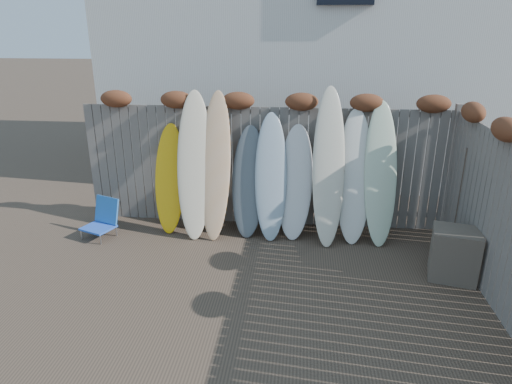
# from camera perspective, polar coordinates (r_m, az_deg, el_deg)

# --- Properties ---
(ground) EXTENTS (80.00, 80.00, 0.00)m
(ground) POSITION_cam_1_polar(r_m,az_deg,el_deg) (5.85, -1.21, -13.36)
(ground) COLOR #493A2D
(back_fence) EXTENTS (6.05, 0.28, 2.24)m
(back_fence) POSITION_cam_1_polar(r_m,az_deg,el_deg) (7.54, 1.37, 4.43)
(back_fence) COLOR slate
(back_fence) RESTS_ON ground
(right_fence) EXTENTS (0.28, 4.40, 2.24)m
(right_fence) POSITION_cam_1_polar(r_m,az_deg,el_deg) (6.00, 28.78, -2.84)
(right_fence) COLOR slate
(right_fence) RESTS_ON ground
(house) EXTENTS (8.50, 5.50, 6.33)m
(house) POSITION_cam_1_polar(r_m,az_deg,el_deg) (11.33, 5.54, 20.00)
(house) COLOR silver
(house) RESTS_ON ground
(beach_chair) EXTENTS (0.61, 0.62, 0.61)m
(beach_chair) POSITION_cam_1_polar(r_m,az_deg,el_deg) (7.78, -18.63, -3.19)
(beach_chair) COLOR blue
(beach_chair) RESTS_ON ground
(wooden_crate) EXTENTS (0.70, 0.63, 0.70)m
(wooden_crate) POSITION_cam_1_polar(r_m,az_deg,el_deg) (6.70, 23.55, -7.13)
(wooden_crate) COLOR brown
(wooden_crate) RESTS_ON ground
(lattice_panel) EXTENTS (0.28, 1.03, 1.58)m
(lattice_panel) POSITION_cam_1_polar(r_m,az_deg,el_deg) (7.05, 26.22, -2.29)
(lattice_panel) COLOR #483A2B
(lattice_panel) RESTS_ON ground
(surfboard_0) EXTENTS (0.50, 0.64, 1.74)m
(surfboard_0) POSITION_cam_1_polar(r_m,az_deg,el_deg) (7.57, -10.71, 1.66)
(surfboard_0) COLOR #F4B30B
(surfboard_0) RESTS_ON ground
(surfboard_1) EXTENTS (0.61, 0.84, 2.28)m
(surfboard_1) POSITION_cam_1_polar(r_m,az_deg,el_deg) (7.29, -7.71, 3.34)
(surfboard_1) COLOR beige
(surfboard_1) RESTS_ON ground
(surfboard_2) EXTENTS (0.49, 0.81, 2.28)m
(surfboard_2) POSITION_cam_1_polar(r_m,az_deg,el_deg) (7.23, -5.07, 3.29)
(surfboard_2) COLOR #FBCB86
(surfboard_2) RESTS_ON ground
(surfboard_3) EXTENTS (0.55, 0.64, 1.74)m
(surfboard_3) POSITION_cam_1_polar(r_m,az_deg,el_deg) (7.29, -0.94, 1.30)
(surfboard_3) COLOR #525A61
(surfboard_3) RESTS_ON ground
(surfboard_4) EXTENTS (0.55, 0.73, 1.96)m
(surfboard_4) POSITION_cam_1_polar(r_m,az_deg,el_deg) (7.18, 1.87, 1.90)
(surfboard_4) COLOR #94A9B9
(surfboard_4) RESTS_ON ground
(surfboard_5) EXTENTS (0.59, 0.68, 1.77)m
(surfboard_5) POSITION_cam_1_polar(r_m,az_deg,el_deg) (7.23, 4.93, 1.20)
(surfboard_5) COLOR silver
(surfboard_5) RESTS_ON ground
(surfboard_6) EXTENTS (0.52, 0.85, 2.37)m
(surfboard_6) POSITION_cam_1_polar(r_m,az_deg,el_deg) (7.06, 9.06, 3.10)
(surfboard_6) COLOR beige
(surfboard_6) RESTS_ON ground
(surfboard_7) EXTENTS (0.54, 0.72, 2.03)m
(surfboard_7) POSITION_cam_1_polar(r_m,az_deg,el_deg) (7.23, 12.18, 1.89)
(surfboard_7) COLOR silver
(surfboard_7) RESTS_ON ground
(surfboard_8) EXTENTS (0.54, 0.79, 2.16)m
(surfboard_8) POSITION_cam_1_polar(r_m,az_deg,el_deg) (7.25, 15.30, 2.20)
(surfboard_8) COLOR beige
(surfboard_8) RESTS_ON ground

